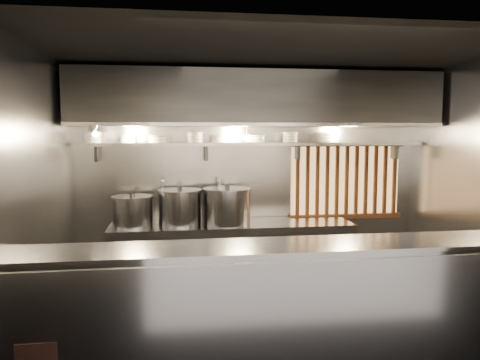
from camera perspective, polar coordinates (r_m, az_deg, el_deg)
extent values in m
plane|color=black|center=(5.11, 4.18, -17.60)|extent=(4.50, 4.50, 0.00)
plane|color=black|center=(4.75, 4.44, 15.15)|extent=(4.50, 4.50, 0.00)
plane|color=gray|center=(6.19, 1.34, 0.01)|extent=(4.50, 0.00, 4.50)
plane|color=gray|center=(4.78, -23.07, -2.22)|extent=(0.00, 3.00, 3.00)
plane|color=gray|center=(5.65, 27.20, -1.22)|extent=(0.00, 3.00, 3.00)
cube|color=#95959A|center=(4.05, 7.20, -15.71)|extent=(4.50, 0.50, 1.10)
cube|color=#939399|center=(3.81, 8.28, -17.11)|extent=(4.50, 0.02, 1.01)
cube|color=#95959A|center=(3.87, 7.31, -7.92)|extent=(4.50, 0.56, 0.03)
cube|color=#95959A|center=(5.96, -0.98, -9.52)|extent=(3.00, 0.70, 0.90)
cube|color=#95959A|center=(5.98, 1.63, 4.41)|extent=(4.40, 0.34, 0.04)
cube|color=#2D2D30|center=(5.78, 2.02, 9.76)|extent=(4.40, 0.80, 0.65)
cube|color=#95959A|center=(5.37, 2.76, 6.79)|extent=(4.40, 0.03, 0.04)
cube|color=#F7BA6F|center=(6.51, 12.72, -0.02)|extent=(1.50, 0.02, 0.92)
cube|color=brown|center=(6.43, 12.98, 4.28)|extent=(1.56, 0.06, 0.06)
cube|color=brown|center=(6.53, 12.78, -4.34)|extent=(1.56, 0.06, 0.06)
cube|color=brown|center=(6.26, 7.04, -0.15)|extent=(0.04, 0.04, 0.92)
cube|color=brown|center=(6.29, 8.24, -0.14)|extent=(0.04, 0.04, 0.92)
cube|color=brown|center=(6.33, 9.42, -0.12)|extent=(0.04, 0.04, 0.92)
cube|color=brown|center=(6.37, 10.59, -0.10)|extent=(0.04, 0.04, 0.92)
cube|color=brown|center=(6.42, 11.74, -0.08)|extent=(0.04, 0.04, 0.92)
cube|color=brown|center=(6.47, 12.88, -0.06)|extent=(0.04, 0.04, 0.92)
cube|color=brown|center=(6.52, 14.00, -0.04)|extent=(0.04, 0.04, 0.92)
cube|color=brown|center=(6.57, 15.10, -0.03)|extent=(0.04, 0.04, 0.92)
cube|color=brown|center=(6.62, 16.19, -0.01)|extent=(0.04, 0.04, 0.92)
cube|color=brown|center=(6.68, 17.25, 0.01)|extent=(0.04, 0.04, 0.92)
cube|color=brown|center=(6.74, 18.30, 0.02)|extent=(0.05, 0.04, 0.92)
cylinder|color=silver|center=(6.09, -9.34, -2.16)|extent=(0.03, 0.03, 0.48)
sphere|color=silver|center=(6.06, -9.38, 0.09)|extent=(0.04, 0.04, 0.04)
cylinder|color=silver|center=(5.93, -9.41, -0.04)|extent=(0.03, 0.26, 0.03)
sphere|color=silver|center=(5.80, -9.44, -0.17)|extent=(0.04, 0.04, 0.04)
cylinder|color=silver|center=(5.81, -9.43, -0.86)|extent=(0.03, 0.03, 0.14)
cylinder|color=silver|center=(6.11, -2.76, -2.06)|extent=(0.03, 0.03, 0.48)
sphere|color=silver|center=(6.08, -2.77, 0.18)|extent=(0.04, 0.04, 0.04)
cylinder|color=silver|center=(5.95, -2.66, 0.06)|extent=(0.03, 0.26, 0.03)
sphere|color=silver|center=(5.82, -2.54, -0.07)|extent=(0.04, 0.04, 0.04)
cylinder|color=silver|center=(5.83, -2.53, -0.76)|extent=(0.03, 0.03, 0.14)
cone|color=#95959A|center=(5.50, -17.52, 5.99)|extent=(0.25, 0.27, 0.20)
sphere|color=#FFE0B2|center=(5.47, -17.22, 5.37)|extent=(0.07, 0.07, 0.07)
cylinder|color=#2D2D30|center=(5.60, -17.37, 6.80)|extent=(0.02, 0.22, 0.02)
cylinder|color=#2D2D30|center=(5.85, 0.86, 5.95)|extent=(0.01, 0.01, 0.12)
sphere|color=#FFE0B2|center=(5.85, 0.86, 5.16)|extent=(0.09, 0.09, 0.09)
cylinder|color=#95959A|center=(5.79, -12.95, -3.86)|extent=(0.62, 0.62, 0.34)
cylinder|color=#95959A|center=(5.76, -12.99, -2.06)|extent=(0.66, 0.66, 0.03)
cylinder|color=#2D2D30|center=(5.75, -13.00, -1.71)|extent=(0.06, 0.06, 0.04)
cylinder|color=#95959A|center=(5.80, -7.35, -3.43)|extent=(0.66, 0.66, 0.40)
cylinder|color=#95959A|center=(5.76, -7.38, -1.32)|extent=(0.70, 0.70, 0.03)
cylinder|color=#2D2D30|center=(5.76, -7.39, -0.97)|extent=(0.06, 0.06, 0.04)
cylinder|color=#95959A|center=(5.78, -1.57, -3.34)|extent=(0.61, 0.61, 0.42)
cylinder|color=#95959A|center=(5.75, -1.57, -1.14)|extent=(0.65, 0.65, 0.03)
cylinder|color=#2D2D30|center=(5.74, -1.57, -0.80)|extent=(0.06, 0.06, 0.04)
cylinder|color=white|center=(5.98, -17.54, 4.52)|extent=(0.21, 0.21, 0.03)
cylinder|color=white|center=(5.98, -17.55, 4.88)|extent=(0.21, 0.21, 0.03)
cylinder|color=white|center=(5.98, -17.57, 5.25)|extent=(0.21, 0.21, 0.03)
cylinder|color=white|center=(5.98, -17.57, 5.52)|extent=(0.22, 0.22, 0.01)
cylinder|color=white|center=(5.92, -13.49, 4.62)|extent=(0.19, 0.19, 0.03)
cylinder|color=white|center=(5.92, -13.50, 4.99)|extent=(0.19, 0.19, 0.03)
cylinder|color=white|center=(5.92, -13.50, 5.26)|extent=(0.21, 0.21, 0.01)
cylinder|color=white|center=(5.90, -10.02, 4.69)|extent=(0.22, 0.22, 0.03)
cylinder|color=white|center=(5.90, -10.03, 5.06)|extent=(0.22, 0.22, 0.03)
cylinder|color=white|center=(5.90, -10.03, 5.33)|extent=(0.24, 0.24, 0.01)
cylinder|color=white|center=(5.90, -5.51, 4.75)|extent=(0.19, 0.19, 0.03)
cylinder|color=white|center=(5.90, -5.52, 5.12)|extent=(0.19, 0.19, 0.03)
cylinder|color=white|center=(5.90, -5.52, 5.49)|extent=(0.19, 0.19, 0.03)
cylinder|color=white|center=(5.90, -5.52, 5.76)|extent=(0.21, 0.21, 0.01)
cylinder|color=white|center=(5.92, -2.60, 4.78)|extent=(0.19, 0.19, 0.03)
cylinder|color=white|center=(5.92, -2.60, 5.15)|extent=(0.19, 0.19, 0.03)
cylinder|color=white|center=(5.92, -2.60, 5.42)|extent=(0.21, 0.21, 0.01)
cylinder|color=white|center=(5.99, 2.05, 4.79)|extent=(0.22, 0.22, 0.03)
cylinder|color=white|center=(5.99, 2.05, 5.16)|extent=(0.22, 0.22, 0.03)
cylinder|color=white|center=(5.99, 2.05, 5.43)|extent=(0.23, 0.23, 0.01)
cylinder|color=white|center=(6.08, 6.11, 4.78)|extent=(0.19, 0.19, 0.03)
cylinder|color=white|center=(6.08, 6.12, 5.14)|extent=(0.19, 0.19, 0.03)
cylinder|color=white|center=(6.08, 6.12, 5.50)|extent=(0.19, 0.19, 0.03)
cylinder|color=white|center=(6.08, 6.13, 5.76)|extent=(0.20, 0.20, 0.01)
cylinder|color=white|center=(6.22, 10.51, 4.74)|extent=(0.19, 0.19, 0.03)
cylinder|color=white|center=(6.22, 10.52, 5.09)|extent=(0.19, 0.19, 0.03)
cylinder|color=white|center=(6.22, 10.52, 5.44)|extent=(0.19, 0.19, 0.03)
cylinder|color=white|center=(6.22, 10.53, 5.70)|extent=(0.21, 0.21, 0.01)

